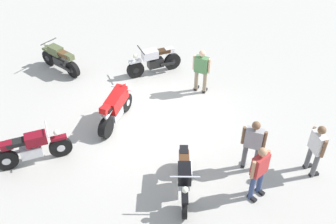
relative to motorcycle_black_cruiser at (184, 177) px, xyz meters
The scene contains 10 objects.
ground_plane 3.09m from the motorcycle_black_cruiser, 76.11° to the right, with size 40.00×40.00×0.00m, color #ADAAA3.
motorcycle_black_cruiser is the anchor object (origin of this frame).
motorcycle_olive_vintage 7.19m from the motorcycle_black_cruiser, 55.15° to the right, with size 1.58×1.39×1.07m.
motorcycle_silver_cruiser 5.63m from the motorcycle_black_cruiser, 83.28° to the right, with size 1.99×0.94×1.09m.
motorcycle_maroon_cruiser 4.22m from the motorcycle_black_cruiser, 16.50° to the right, with size 2.02×0.87×1.09m.
motorcycle_red_sportbike 3.40m from the motorcycle_black_cruiser, 56.45° to the right, with size 1.01×1.86×1.14m.
person_in_red_shirt 1.84m from the motorcycle_black_cruiser, behind, with size 0.56×0.51×1.62m.
person_in_white_shirt 3.50m from the motorcycle_black_cruiser, behind, with size 0.38×0.63×1.60m.
person_in_gray_shirt 2.02m from the motorcycle_black_cruiser, 158.62° to the right, with size 0.62×0.44×1.64m.
person_in_green_shirt 4.49m from the motorcycle_black_cruiser, 101.52° to the right, with size 0.59×0.47×1.60m.
Camera 1 is at (-0.04, 9.53, 7.89)m, focal length 41.72 mm.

